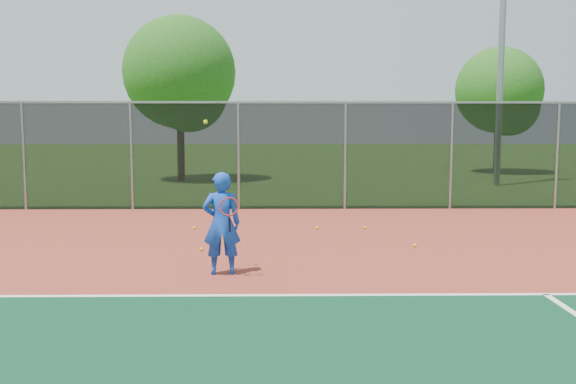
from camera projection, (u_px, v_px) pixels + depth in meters
ground at (469, 381)px, 6.28m from camera, size 120.00×120.00×0.00m
court_apron at (423, 317)px, 8.26m from camera, size 30.00×20.00×0.02m
fence_back at (345, 154)px, 18.02m from camera, size 30.00×0.06×3.03m
tennis_player at (222, 223)px, 10.44m from camera, size 0.65×0.64×2.52m
practice_ball_0 at (201, 249)px, 12.37m from camera, size 0.07×0.07×0.07m
practice_ball_2 at (317, 228)px, 14.79m from camera, size 0.07×0.07×0.07m
practice_ball_3 at (365, 228)px, 14.84m from camera, size 0.07×0.07×0.07m
practice_ball_4 at (415, 245)px, 12.74m from camera, size 0.07×0.07×0.07m
practice_ball_7 at (194, 228)px, 14.81m from camera, size 0.07×0.07×0.07m
floodlight_n at (503, 16)px, 24.01m from camera, size 0.90×0.40×11.23m
tree_back_left at (182, 78)px, 26.21m from camera, size 4.60×4.60×6.76m
tree_back_mid at (501, 94)px, 30.02m from camera, size 4.03×4.03×5.92m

